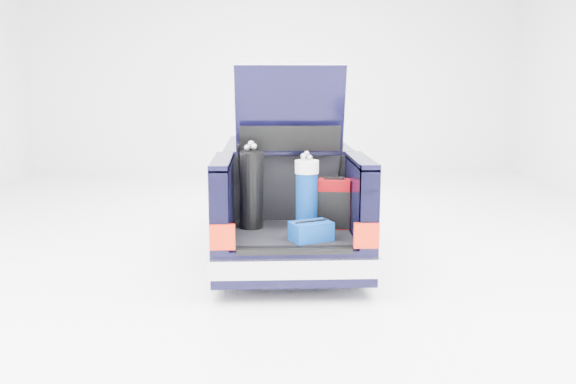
{
  "coord_description": "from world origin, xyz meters",
  "views": [
    {
      "loc": [
        -0.32,
        -8.19,
        2.31
      ],
      "look_at": [
        0.0,
        -0.5,
        0.87
      ],
      "focal_mm": 38.0,
      "sensor_mm": 36.0,
      "label": 1
    }
  ],
  "objects_px": {
    "black_golf_bag": "(252,190)",
    "blue_duffel": "(311,231)",
    "car": "(286,198)",
    "red_suitcase": "(334,204)",
    "blue_golf_bag": "(307,194)"
  },
  "relations": [
    {
      "from": "black_golf_bag",
      "to": "blue_duffel",
      "type": "height_order",
      "value": "black_golf_bag"
    },
    {
      "from": "car",
      "to": "red_suitcase",
      "type": "relative_size",
      "value": 7.76
    },
    {
      "from": "red_suitcase",
      "to": "blue_golf_bag",
      "type": "bearing_deg",
      "value": -159.08
    },
    {
      "from": "blue_golf_bag",
      "to": "black_golf_bag",
      "type": "bearing_deg",
      "value": -170.22
    },
    {
      "from": "red_suitcase",
      "to": "blue_golf_bag",
      "type": "height_order",
      "value": "blue_golf_bag"
    },
    {
      "from": "car",
      "to": "blue_duffel",
      "type": "xyz_separation_m",
      "value": [
        0.19,
        -1.98,
        0.03
      ]
    },
    {
      "from": "blue_duffel",
      "to": "black_golf_bag",
      "type": "bearing_deg",
      "value": 114.28
    },
    {
      "from": "blue_duffel",
      "to": "car",
      "type": "bearing_deg",
      "value": 71.86
    },
    {
      "from": "car",
      "to": "black_golf_bag",
      "type": "height_order",
      "value": "car"
    },
    {
      "from": "black_golf_bag",
      "to": "blue_golf_bag",
      "type": "xyz_separation_m",
      "value": [
        0.63,
        -0.1,
        -0.04
      ]
    },
    {
      "from": "red_suitcase",
      "to": "blue_duffel",
      "type": "xyz_separation_m",
      "value": [
        -0.31,
        -0.55,
        -0.18
      ]
    },
    {
      "from": "car",
      "to": "blue_golf_bag",
      "type": "xyz_separation_m",
      "value": [
        0.18,
        -1.51,
        0.34
      ]
    },
    {
      "from": "car",
      "to": "red_suitcase",
      "type": "height_order",
      "value": "car"
    },
    {
      "from": "car",
      "to": "blue_golf_bag",
      "type": "distance_m",
      "value": 1.55
    },
    {
      "from": "car",
      "to": "blue_duffel",
      "type": "height_order",
      "value": "car"
    }
  ]
}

